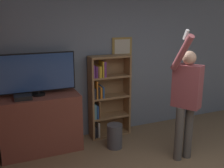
# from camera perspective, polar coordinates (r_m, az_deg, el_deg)

# --- Properties ---
(wall_back) EXTENTS (6.50, 0.09, 2.70)m
(wall_back) POSITION_cam_1_polar(r_m,az_deg,el_deg) (4.99, 0.94, 4.64)
(wall_back) COLOR gray
(wall_back) RESTS_ON ground_plane
(tv_ledge) EXTENTS (1.29, 0.53, 0.96)m
(tv_ledge) POSITION_cam_1_polar(r_m,az_deg,el_deg) (4.53, -15.21, -8.40)
(tv_ledge) COLOR brown
(tv_ledge) RESTS_ON ground_plane
(television) EXTENTS (1.23, 0.22, 0.69)m
(television) POSITION_cam_1_polar(r_m,az_deg,el_deg) (4.34, -16.05, 2.21)
(television) COLOR black
(television) RESTS_ON tv_ledge
(game_console) EXTENTS (0.26, 0.23, 0.07)m
(game_console) POSITION_cam_1_polar(r_m,az_deg,el_deg) (4.27, -18.82, -2.74)
(game_console) COLOR black
(game_console) RESTS_ON tv_ledge
(bookshelf) EXTENTS (0.76, 0.28, 1.53)m
(bookshelf) POSITION_cam_1_polar(r_m,az_deg,el_deg) (4.85, -1.30, -2.60)
(bookshelf) COLOR #997047
(bookshelf) RESTS_ON ground_plane
(person) EXTENTS (0.55, 0.56, 2.04)m
(person) POSITION_cam_1_polar(r_m,az_deg,el_deg) (4.10, 15.95, -2.52)
(person) COLOR #56514C
(person) RESTS_ON ground_plane
(waste_bin) EXTENTS (0.26, 0.26, 0.42)m
(waste_bin) POSITION_cam_1_polar(r_m,az_deg,el_deg) (4.59, 0.58, -11.26)
(waste_bin) COLOR #4C4C51
(waste_bin) RESTS_ON ground_plane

